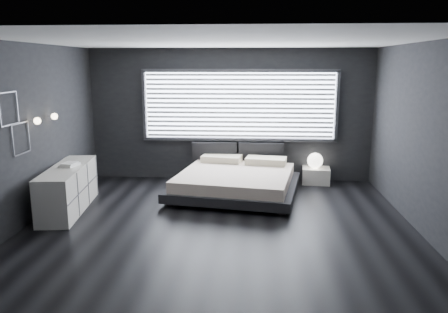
{
  "coord_description": "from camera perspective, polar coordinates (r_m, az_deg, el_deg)",
  "views": [
    {
      "loc": [
        0.5,
        -6.53,
        2.48
      ],
      "look_at": [
        0.0,
        0.85,
        0.9
      ],
      "focal_mm": 35.0,
      "sensor_mm": 36.0,
      "label": 1
    }
  ],
  "objects": [
    {
      "name": "wall_art_lower",
      "position": [
        7.22,
        -24.97,
        2.16
      ],
      "size": [
        0.01,
        0.48,
        0.48
      ],
      "color": "#47474C",
      "rests_on": "ground"
    },
    {
      "name": "orb_lamp",
      "position": [
        9.32,
        11.81,
        -0.52
      ],
      "size": [
        0.32,
        0.32,
        0.32
      ],
      "primitive_type": "sphere",
      "color": "white",
      "rests_on": "nightstand"
    },
    {
      "name": "sconce_near",
      "position": [
        7.45,
        -23.22,
        4.3
      ],
      "size": [
        0.18,
        0.11,
        0.11
      ],
      "color": "silver",
      "rests_on": "ground"
    },
    {
      "name": "dresser",
      "position": [
        7.96,
        -19.63,
        -3.96
      ],
      "size": [
        0.75,
        1.95,
        0.76
      ],
      "color": "white",
      "rests_on": "ground"
    },
    {
      "name": "nightstand",
      "position": [
        9.42,
        11.9,
        -2.44
      ],
      "size": [
        0.61,
        0.53,
        0.33
      ],
      "primitive_type": "cube",
      "rotation": [
        0.0,
        0.0,
        -0.1
      ],
      "color": "white",
      "rests_on": "ground"
    },
    {
      "name": "book_stack",
      "position": [
        7.9,
        -19.52,
        -0.98
      ],
      "size": [
        0.29,
        0.35,
        0.06
      ],
      "color": "silver",
      "rests_on": "dresser"
    },
    {
      "name": "wall_art_upper",
      "position": [
        6.95,
        -26.3,
        5.62
      ],
      "size": [
        0.01,
        0.48,
        0.48
      ],
      "color": "#47474C",
      "rests_on": "ground"
    },
    {
      "name": "room",
      "position": [
        6.64,
        -0.49,
        2.7
      ],
      "size": [
        6.04,
        6.0,
        2.8
      ],
      "color": "black",
      "rests_on": "ground"
    },
    {
      "name": "window",
      "position": [
        9.27,
        2.01,
        6.66
      ],
      "size": [
        4.14,
        0.09,
        1.52
      ],
      "color": "white",
      "rests_on": "ground"
    },
    {
      "name": "sconce_far",
      "position": [
        7.99,
        -21.29,
        4.91
      ],
      "size": [
        0.18,
        0.11,
        0.11
      ],
      "color": "silver",
      "rests_on": "ground"
    },
    {
      "name": "bed",
      "position": [
        8.4,
        1.57,
        -3.17
      ],
      "size": [
        2.62,
        2.53,
        0.59
      ],
      "color": "black",
      "rests_on": "ground"
    },
    {
      "name": "headboard",
      "position": [
        9.37,
        1.81,
        0.29
      ],
      "size": [
        1.96,
        0.16,
        0.52
      ],
      "color": "black",
      "rests_on": "ground"
    }
  ]
}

